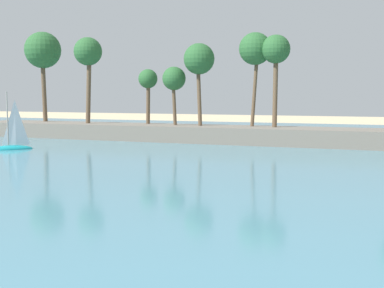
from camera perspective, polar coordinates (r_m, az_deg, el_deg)
sea at (r=50.09m, az=15.36°, el=-0.60°), size 220.00×86.33×0.06m
palm_headland at (r=53.13m, az=15.85°, el=4.83°), size 86.10×6.65×13.43m
sailboat_near_shore at (r=51.01m, az=-19.54°, el=0.01°), size 3.64×3.75×5.83m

